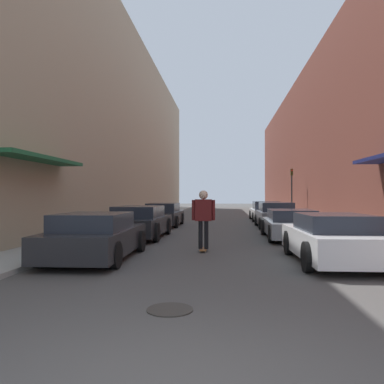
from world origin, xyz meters
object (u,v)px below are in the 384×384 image
at_px(parked_car_right_0, 332,239).
at_px(parked_car_right_2, 275,215).
at_px(parked_car_left_0, 96,236).
at_px(manhole_cover, 170,310).
at_px(parked_car_left_2, 164,215).
at_px(skateboarder, 203,214).
at_px(traffic_light, 292,188).
at_px(parked_car_right_3, 266,211).
at_px(parked_car_right_1, 290,224).
at_px(parked_car_left_1, 140,222).

relative_size(parked_car_right_0, parked_car_right_2, 0.99).
relative_size(parked_car_left_0, manhole_cover, 6.17).
distance_m(parked_car_left_0, parked_car_left_2, 10.85).
bearing_deg(manhole_cover, skateboarder, 88.37).
height_order(parked_car_left_0, traffic_light, traffic_light).
xyz_separation_m(parked_car_right_0, manhole_cover, (-3.53, -4.17, -0.61)).
xyz_separation_m(parked_car_left_0, parked_car_left_2, (0.08, 10.85, 0.01)).
relative_size(parked_car_right_0, parked_car_right_3, 0.92).
distance_m(parked_car_right_1, parked_car_right_3, 10.59).
bearing_deg(parked_car_right_3, parked_car_left_2, -141.55).
bearing_deg(parked_car_right_1, traffic_light, 79.75).
distance_m(parked_car_right_1, parked_car_right_2, 5.17).
height_order(parked_car_left_1, parked_car_right_3, parked_car_right_3).
xyz_separation_m(parked_car_left_0, traffic_light, (8.07, 16.27, 1.63)).
bearing_deg(parked_car_right_3, parked_car_left_1, -119.97).
xyz_separation_m(parked_car_right_1, traffic_light, (2.01, 11.10, 1.66)).
relative_size(parked_car_right_2, skateboarder, 2.21).
bearing_deg(skateboarder, parked_car_left_2, 106.66).
xyz_separation_m(manhole_cover, traffic_light, (5.40, 20.54, 2.22)).
bearing_deg(traffic_light, manhole_cover, -104.74).
height_order(parked_car_right_3, manhole_cover, parked_car_right_3).
relative_size(parked_car_right_1, parked_car_right_2, 1.10).
xyz_separation_m(parked_car_left_2, manhole_cover, (2.58, -15.12, -0.61)).
height_order(parked_car_right_1, manhole_cover, parked_car_right_1).
height_order(parked_car_right_2, traffic_light, traffic_light).
height_order(parked_car_left_1, parked_car_right_0, parked_car_left_1).
height_order(parked_car_left_2, manhole_cover, parked_car_left_2).
relative_size(parked_car_right_1, skateboarder, 2.44).
distance_m(parked_car_right_3, traffic_light, 2.48).
distance_m(parked_car_left_0, parked_car_right_3, 16.94).
xyz_separation_m(parked_car_left_1, parked_car_right_1, (6.00, 0.13, -0.06)).
xyz_separation_m(parked_car_left_0, manhole_cover, (2.66, -4.27, -0.60)).
relative_size(parked_car_right_3, manhole_cover, 6.35).
relative_size(parked_car_left_2, traffic_light, 1.23).
distance_m(parked_car_left_0, traffic_light, 18.23).
bearing_deg(traffic_light, parked_car_left_2, -145.87).
distance_m(parked_car_right_0, parked_car_right_1, 5.26).
relative_size(parked_car_left_0, skateboarder, 2.31).
distance_m(parked_car_left_2, skateboarder, 9.62).
bearing_deg(parked_car_left_0, traffic_light, 63.63).
height_order(parked_car_left_1, parked_car_left_2, parked_car_left_1).
xyz_separation_m(parked_car_left_1, parked_car_left_2, (0.01, 5.82, -0.02)).
distance_m(parked_car_right_2, parked_car_right_3, 5.42).
distance_m(parked_car_right_0, skateboarder, 3.82).
distance_m(parked_car_right_0, manhole_cover, 5.50).
relative_size(parked_car_right_1, traffic_light, 1.34).
relative_size(parked_car_left_0, parked_car_right_3, 0.97).
height_order(parked_car_left_0, parked_car_right_1, parked_car_left_0).
height_order(parked_car_right_1, parked_car_right_3, parked_car_right_3).
bearing_deg(parked_car_right_3, skateboarder, -103.62).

